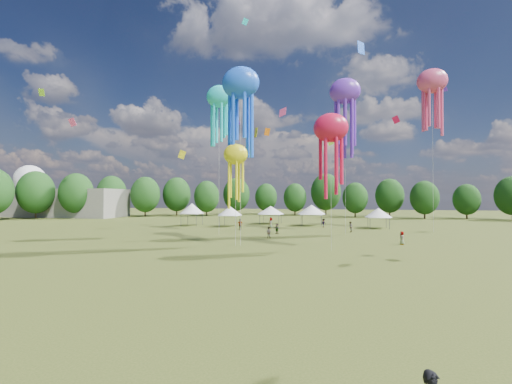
# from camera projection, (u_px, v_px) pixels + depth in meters

# --- Properties ---
(ground) EXTENTS (300.00, 300.00, 0.00)m
(ground) POSITION_uv_depth(u_px,v_px,m) (162.00, 365.00, 10.96)
(ground) COLOR #384416
(ground) RESTS_ON ground
(spectator_near) EXTENTS (0.83, 0.70, 1.52)m
(spectator_near) POSITION_uv_depth(u_px,v_px,m) (269.00, 233.00, 45.33)
(spectator_near) COLOR gray
(spectator_near) RESTS_ON ground
(spectators_far) EXTENTS (24.25, 22.35, 1.90)m
(spectators_far) POSITION_uv_depth(u_px,v_px,m) (297.00, 226.00, 55.15)
(spectators_far) COLOR gray
(spectators_far) RESTS_ON ground
(festival_tents) EXTENTS (40.02, 12.93, 4.45)m
(festival_tents) POSITION_uv_depth(u_px,v_px,m) (275.00, 210.00, 65.35)
(festival_tents) COLOR #47474C
(festival_tents) RESTS_ON ground
(show_kites) EXTENTS (37.18, 26.02, 26.72)m
(show_kites) POSITION_uv_depth(u_px,v_px,m) (326.00, 109.00, 46.39)
(show_kites) COLOR blue
(show_kites) RESTS_ON ground
(small_kites) EXTENTS (77.62, 55.21, 44.08)m
(small_kites) POSITION_uv_depth(u_px,v_px,m) (290.00, 53.00, 52.31)
(small_kites) COLOR blue
(small_kites) RESTS_ON ground
(treeline) EXTENTS (201.57, 95.24, 13.43)m
(treeline) POSITION_uv_depth(u_px,v_px,m) (285.00, 193.00, 72.98)
(treeline) COLOR #38281C
(treeline) RESTS_ON ground
(hangar) EXTENTS (40.00, 12.00, 8.00)m
(hangar) POSITION_uv_depth(u_px,v_px,m) (57.00, 203.00, 96.61)
(hangar) COLOR gray
(hangar) RESTS_ON ground
(radome) EXTENTS (9.00, 9.00, 16.00)m
(radome) POSITION_uv_depth(u_px,v_px,m) (30.00, 184.00, 105.96)
(radome) COLOR white
(radome) RESTS_ON ground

